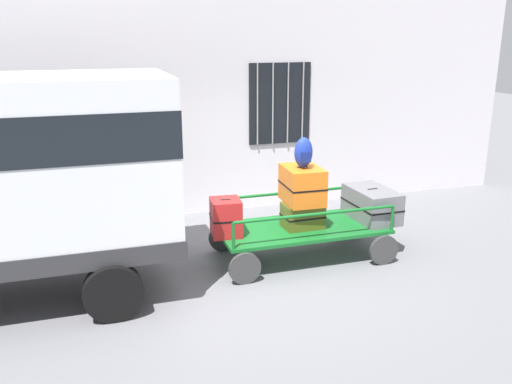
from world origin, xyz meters
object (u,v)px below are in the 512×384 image
at_px(suitcase_midleft_middle, 302,185).
at_px(backpack, 304,153).
at_px(suitcase_left_bottom, 226,217).
at_px(suitcase_midleft_bottom, 303,215).
at_px(suitcase_center_bottom, 372,204).
at_px(luggage_cart, 301,232).

xyz_separation_m(suitcase_midleft_middle, backpack, (-0.01, -0.05, 0.49)).
bearing_deg(suitcase_left_bottom, backpack, -2.31).
relative_size(suitcase_left_bottom, suitcase_midleft_middle, 0.74).
distance_m(suitcase_midleft_middle, backpack, 0.49).
xyz_separation_m(suitcase_left_bottom, suitcase_midleft_bottom, (1.16, -0.04, -0.08)).
bearing_deg(suitcase_midleft_bottom, suitcase_left_bottom, 178.01).
height_order(suitcase_midleft_bottom, backpack, backpack).
bearing_deg(backpack, suitcase_midleft_bottom, 25.39).
xyz_separation_m(suitcase_center_bottom, backpack, (-1.17, -0.05, 0.89)).
height_order(suitcase_midleft_bottom, suitcase_center_bottom, suitcase_center_bottom).
relative_size(luggage_cart, suitcase_left_bottom, 4.81).
relative_size(luggage_cart, suitcase_midleft_middle, 3.54).
bearing_deg(suitcase_midleft_middle, suitcase_midleft_bottom, -90.00).
bearing_deg(luggage_cart, suitcase_midleft_bottom, -90.00).
xyz_separation_m(luggage_cart, backpack, (-0.01, -0.04, 1.22)).
xyz_separation_m(suitcase_midleft_bottom, suitcase_midleft_middle, (-0.00, 0.05, 0.46)).
height_order(suitcase_left_bottom, suitcase_center_bottom, suitcase_left_bottom).
bearing_deg(suitcase_center_bottom, suitcase_midleft_bottom, -178.04).
xyz_separation_m(suitcase_left_bottom, suitcase_center_bottom, (2.32, -0.00, -0.02)).
bearing_deg(suitcase_midleft_middle, luggage_cart, -90.00).
bearing_deg(suitcase_left_bottom, suitcase_midleft_bottom, -1.99).
bearing_deg(suitcase_center_bottom, luggage_cart, -179.95).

